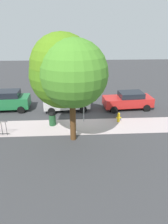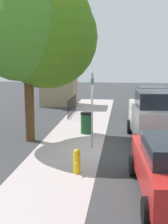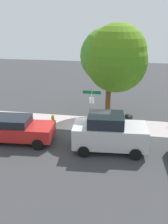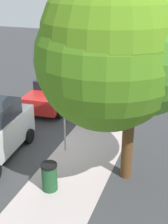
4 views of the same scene
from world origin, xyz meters
The scene contains 10 objects.
ground_plane centered at (0.00, 0.00, 0.00)m, with size 60.00×60.00×0.00m, color #38383A.
sidewalk_strip centered at (2.00, 1.30, 0.00)m, with size 24.00×2.60×0.00m, color #B2A1A2.
street_sign centered at (-0.09, 0.40, 2.02)m, with size 1.25×0.07×2.94m.
shade_tree centered at (1.12, 2.78, 4.59)m, with size 4.86×5.11×6.93m.
car_silver centered at (1.28, -2.15, 1.06)m, with size 4.23×2.37×2.16m.
car_green centered at (6.73, -2.39, 0.92)m, with size 4.13×2.12×1.82m.
iron_fence centered at (7.03, 2.30, 0.55)m, with size 3.39×0.04×1.07m.
utility_shed centered at (10.72, 3.80, 1.50)m, with size 2.69×2.72×2.93m.
fire_hydrant centered at (-2.89, 0.60, 0.38)m, with size 0.42×0.22×0.78m.
trash_bin centered at (2.38, 0.90, 0.49)m, with size 0.55×0.55×0.98m.
Camera 2 is at (-12.67, -0.80, 3.67)m, focal length 53.60 mm.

